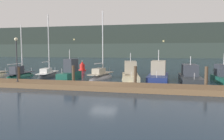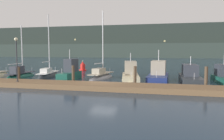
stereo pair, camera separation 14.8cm
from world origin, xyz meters
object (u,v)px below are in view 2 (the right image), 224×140
Objects in this scene: motorboat_berth_6 at (130,77)px; motorboat_berth_7 at (158,78)px; sailboat_berth_5 at (101,77)px; dock_lamppost at (17,52)px; motorboat_berth_9 at (223,80)px; motorboat_berth_8 at (190,79)px; motorboat_berth_4 at (70,76)px; sailboat_berth_2 at (20,76)px; sailboat_berth_3 at (48,76)px; channel_buoy at (83,67)px.

motorboat_berth_7 is (3.17, -1.09, 0.06)m from motorboat_berth_6.
sailboat_berth_5 is at bearing 175.37° from motorboat_berth_6.
motorboat_berth_9 is at bearing 19.72° from dock_lamppost.
sailboat_berth_5 is at bearing 175.70° from motorboat_berth_8.
dock_lamppost reaches higher than motorboat_berth_4.
motorboat_berth_6 is 3.35m from motorboat_berth_7.
sailboat_berth_5 reaches higher than motorboat_berth_4.
sailboat_berth_3 is at bearing 23.27° from sailboat_berth_2.
motorboat_berth_7 is (16.85, 0.01, 0.26)m from sailboat_berth_2.
channel_buoy is (-9.70, 10.16, 0.25)m from motorboat_berth_6.
sailboat_berth_3 is at bearing -95.16° from channel_buoy.
sailboat_berth_3 is at bearing 96.85° from dock_lamppost.
sailboat_berth_5 is at bearing 0.52° from sailboat_berth_3.
motorboat_berth_8 is 1.70× the size of dock_lamppost.
motorboat_berth_6 is at bearing -4.63° from sailboat_berth_5.
motorboat_berth_6 is at bearing 4.60° from sailboat_berth_2.
sailboat_berth_3 reaches higher than motorboat_berth_7.
motorboat_berth_9 is at bearing -0.49° from sailboat_berth_3.
sailboat_berth_2 is 6.88m from motorboat_berth_4.
motorboat_berth_7 is at bearing -5.45° from sailboat_berth_3.
sailboat_berth_5 reaches higher than motorboat_berth_9.
motorboat_berth_8 is 4.10× the size of channel_buoy.
motorboat_berth_7 is (13.77, -1.31, 0.32)m from sailboat_berth_3.
sailboat_berth_2 is at bearing -178.20° from motorboat_berth_8.
channel_buoy is at bearing 146.71° from motorboat_berth_8.
channel_buoy is at bearing 103.80° from motorboat_berth_4.
sailboat_berth_5 is 9.99m from dock_lamppost.
motorboat_berth_4 is 13.35m from motorboat_berth_8.
sailboat_berth_2 is at bearing -109.49° from channel_buoy.
channel_buoy is at bearing 152.69° from motorboat_berth_9.
sailboat_berth_3 is 1.30× the size of motorboat_berth_7.
motorboat_berth_9 is (3.40, 0.52, -0.01)m from motorboat_berth_8.
sailboat_berth_2 is 1.75× the size of dock_lamppost.
sailboat_berth_3 is 1.00× the size of sailboat_berth_5.
sailboat_berth_5 reaches higher than motorboat_berth_6.
motorboat_berth_8 is (6.49, -0.47, -0.03)m from motorboat_berth_6.
dock_lamppost is at bearing -155.45° from motorboat_berth_7.
motorboat_berth_4 reaches higher than channel_buoy.
motorboat_berth_7 is 0.96× the size of motorboat_berth_8.
sailboat_berth_5 is at bearing 29.59° from motorboat_berth_4.
motorboat_berth_7 is 17.09m from channel_buoy.
sailboat_berth_5 is 1.29× the size of motorboat_berth_7.
channel_buoy is (0.90, 9.93, 0.50)m from sailboat_berth_3.
sailboat_berth_3 is at bearing 179.51° from motorboat_berth_9.
motorboat_berth_4 is at bearing -150.41° from sailboat_berth_5.
sailboat_berth_3 reaches higher than motorboat_berth_4.
sailboat_berth_2 is 13.73m from motorboat_berth_6.
sailboat_berth_2 reaches higher than channel_buoy.
sailboat_berth_5 is 10.11m from motorboat_berth_8.
sailboat_berth_2 is at bearing -177.20° from motorboat_berth_9.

